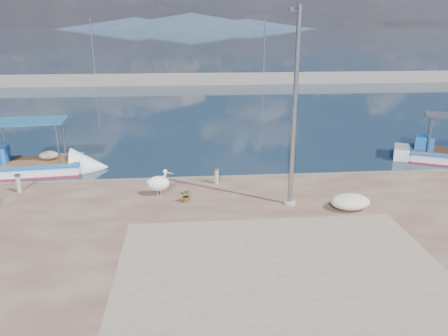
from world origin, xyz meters
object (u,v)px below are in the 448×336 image
Objects in this scene: pelican at (159,183)px; lamp_post at (294,117)px; boat_left at (33,168)px; bollard_near at (217,175)px.

lamp_post is (4.88, -1.26, 2.78)m from pelican.
boat_left is 9.46× the size of bollard_near.
pelican is at bearing -42.61° from boat_left.
boat_left is 9.46m from bollard_near.
lamp_post is 4.58m from bollard_near.
bollard_near is (-2.56, 2.41, -2.93)m from lamp_post.
pelican is (6.38, -4.79, 0.78)m from boat_left.
lamp_post is at bearing 8.49° from pelican.
boat_left reaches higher than pelican.
lamp_post is at bearing -33.94° from boat_left.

